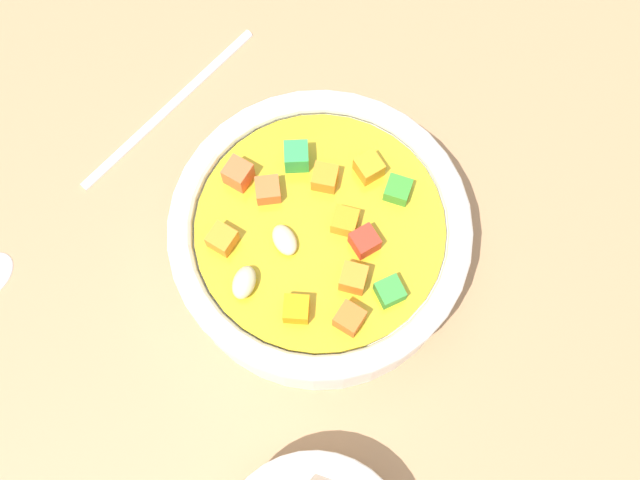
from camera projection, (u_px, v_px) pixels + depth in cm
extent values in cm
cube|color=#9E754F|center=(320.00, 258.00, 52.63)|extent=(140.00, 140.00, 2.00)
cylinder|color=white|center=(320.00, 242.00, 49.63)|extent=(16.67, 16.67, 4.29)
torus|color=white|center=(320.00, 228.00, 47.20)|extent=(17.06, 17.06, 1.39)
cylinder|color=gold|center=(320.00, 229.00, 47.40)|extent=(14.05, 14.05, 0.40)
cube|color=orange|center=(325.00, 178.00, 47.49)|extent=(1.73, 1.73, 1.22)
ellipsoid|color=beige|center=(244.00, 282.00, 45.59)|extent=(2.22, 1.91, 1.28)
cube|color=green|center=(398.00, 190.00, 47.36)|extent=(1.81, 1.81, 1.05)
cube|color=#338E33|center=(390.00, 291.00, 45.54)|extent=(1.67, 1.67, 1.06)
cube|color=orange|center=(296.00, 309.00, 45.13)|extent=(1.60, 1.60, 1.28)
ellipsoid|color=#C8BA8F|center=(285.00, 240.00, 46.57)|extent=(2.16, 1.73, 0.81)
cube|color=orange|center=(350.00, 319.00, 44.91)|extent=(1.89, 1.89, 1.41)
cube|color=orange|center=(345.00, 219.00, 46.76)|extent=(1.77, 1.77, 1.16)
cube|color=orange|center=(353.00, 278.00, 45.57)|extent=(1.77, 1.77, 1.46)
cube|color=red|center=(365.00, 241.00, 46.31)|extent=(1.75, 1.75, 1.27)
cube|color=green|center=(296.00, 156.00, 47.69)|extent=(1.48, 1.48, 1.59)
cube|color=orange|center=(223.00, 245.00, 46.26)|extent=(1.89, 1.89, 1.24)
cube|color=#E55B2E|center=(238.00, 174.00, 47.39)|extent=(1.89, 1.89, 1.56)
cube|color=orange|center=(268.00, 190.00, 47.32)|extent=(1.38, 1.38, 1.12)
cube|color=orange|center=(369.00, 167.00, 47.66)|extent=(1.76, 1.76, 1.27)
cylinder|color=silver|center=(168.00, 106.00, 54.41)|extent=(9.83, 12.06, 0.61)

